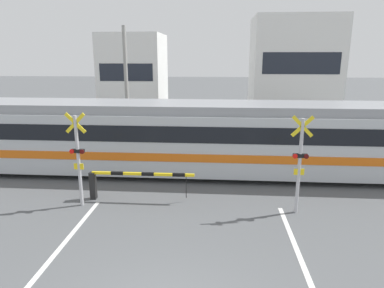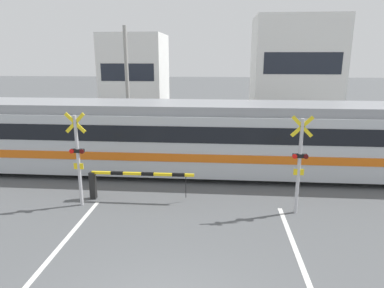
{
  "view_description": "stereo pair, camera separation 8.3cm",
  "coord_description": "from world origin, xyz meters",
  "px_view_note": "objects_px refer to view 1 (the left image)",
  "views": [
    {
      "loc": [
        0.98,
        -5.09,
        4.91
      ],
      "look_at": [
        0.0,
        7.73,
        1.6
      ],
      "focal_mm": 32.0,
      "sensor_mm": 36.0,
      "label": 1
    },
    {
      "loc": [
        1.06,
        -5.09,
        4.91
      ],
      "look_at": [
        0.0,
        7.73,
        1.6
      ],
      "focal_mm": 32.0,
      "sensor_mm": 36.0,
      "label": 2
    }
  ],
  "objects_px": {
    "crossing_signal_left": "(78,156)",
    "crossing_signal_right": "(300,161)",
    "pedestrian": "(226,126)",
    "commuter_train": "(194,136)",
    "crossing_barrier_far": "(245,141)",
    "crossing_barrier_near": "(120,180)"
  },
  "relations": [
    {
      "from": "crossing_signal_left",
      "to": "pedestrian",
      "type": "distance_m",
      "value": 10.09
    },
    {
      "from": "crossing_barrier_far",
      "to": "commuter_train",
      "type": "bearing_deg",
      "value": -128.84
    },
    {
      "from": "crossing_barrier_far",
      "to": "crossing_signal_left",
      "type": "relative_size",
      "value": 1.16
    },
    {
      "from": "crossing_barrier_near",
      "to": "crossing_signal_left",
      "type": "height_order",
      "value": "crossing_signal_left"
    },
    {
      "from": "crossing_barrier_far",
      "to": "pedestrian",
      "type": "distance_m",
      "value": 2.29
    },
    {
      "from": "commuter_train",
      "to": "pedestrian",
      "type": "height_order",
      "value": "commuter_train"
    },
    {
      "from": "commuter_train",
      "to": "crossing_barrier_far",
      "type": "relative_size",
      "value": 5.53
    },
    {
      "from": "crossing_barrier_near",
      "to": "pedestrian",
      "type": "bearing_deg",
      "value": 64.72
    },
    {
      "from": "crossing_barrier_near",
      "to": "crossing_signal_left",
      "type": "distance_m",
      "value": 1.65
    },
    {
      "from": "commuter_train",
      "to": "pedestrian",
      "type": "relative_size",
      "value": 11.32
    },
    {
      "from": "commuter_train",
      "to": "crossing_signal_left",
      "type": "bearing_deg",
      "value": -134.03
    },
    {
      "from": "crossing_barrier_far",
      "to": "crossing_signal_right",
      "type": "bearing_deg",
      "value": -79.93
    },
    {
      "from": "crossing_barrier_far",
      "to": "crossing_barrier_near",
      "type": "bearing_deg",
      "value": -128.08
    },
    {
      "from": "crossing_barrier_near",
      "to": "crossing_signal_right",
      "type": "distance_m",
      "value": 6.05
    },
    {
      "from": "commuter_train",
      "to": "pedestrian",
      "type": "bearing_deg",
      "value": 73.52
    },
    {
      "from": "crossing_signal_left",
      "to": "crossing_barrier_near",
      "type": "bearing_deg",
      "value": 25.74
    },
    {
      "from": "commuter_train",
      "to": "crossing_barrier_near",
      "type": "bearing_deg",
      "value": -127.32
    },
    {
      "from": "crossing_barrier_near",
      "to": "pedestrian",
      "type": "height_order",
      "value": "pedestrian"
    },
    {
      "from": "pedestrian",
      "to": "crossing_barrier_far",
      "type": "bearing_deg",
      "value": -66.36
    },
    {
      "from": "commuter_train",
      "to": "crossing_signal_right",
      "type": "relative_size",
      "value": 6.41
    },
    {
      "from": "crossing_signal_left",
      "to": "crossing_signal_right",
      "type": "height_order",
      "value": "same"
    },
    {
      "from": "crossing_signal_right",
      "to": "pedestrian",
      "type": "distance_m",
      "value": 8.99
    }
  ]
}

